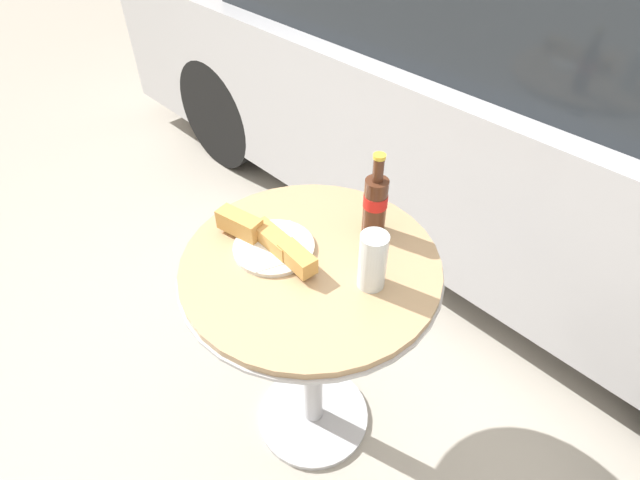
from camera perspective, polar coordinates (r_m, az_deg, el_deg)
The scene contains 6 objects.
ground_plane at distance 1.88m, azimuth -0.77°, elevation -19.49°, with size 30.00×30.00×0.00m, color #A8A093.
bistro_table at distance 1.40m, azimuth -0.99°, elevation -7.94°, with size 0.67×0.67×0.77m.
cola_bottle_left at distance 1.29m, azimuth 6.33°, elevation 4.26°, with size 0.06×0.06×0.24m.
drinking_glass at distance 1.16m, azimuth 6.02°, elevation -2.63°, with size 0.07×0.07×0.15m.
lunch_plate_near at distance 1.28m, azimuth -5.84°, elevation -0.17°, with size 0.32×0.21×0.07m.
parked_car at distance 2.60m, azimuth 21.95°, elevation 16.83°, with size 4.29×1.79×1.44m.
Camera 1 is at (0.66, -0.61, 1.65)m, focal length 28.00 mm.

